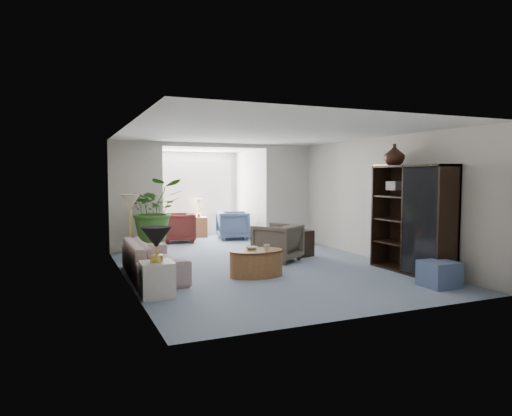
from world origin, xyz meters
name	(u,v)px	position (x,y,z in m)	size (l,w,h in m)	color
floor	(269,270)	(0.00, 0.00, 0.00)	(6.00, 6.00, 0.00)	#7A8BA1
sunroom_floor	(204,241)	(0.00, 4.10, 0.00)	(2.60, 2.60, 0.00)	#7A8BA1
back_pier_left	(136,197)	(-1.90, 3.00, 1.25)	(1.20, 0.12, 2.50)	beige
back_pier_right	(288,194)	(1.90, 3.00, 1.25)	(1.20, 0.12, 2.50)	beige
back_header	(217,145)	(0.00, 3.00, 2.45)	(2.60, 0.12, 0.10)	beige
window_pane	(193,187)	(0.00, 5.18, 1.40)	(2.20, 0.02, 1.50)	white
window_blinds	(193,187)	(0.00, 5.15, 1.40)	(2.20, 0.02, 1.50)	white
framed_picture	(384,177)	(2.46, -0.10, 1.70)	(0.04, 0.50, 0.40)	#B9AD94
sofa	(153,259)	(-2.04, 0.30, 0.30)	(2.09, 0.82, 0.61)	#B8AA9B
end_table	(157,279)	(-2.24, -1.05, 0.25)	(0.46, 0.46, 0.50)	silver
table_lamp	(156,237)	(-2.24, -1.05, 0.85)	(0.44, 0.44, 0.30)	black
floor_lamp	(130,202)	(-2.32, 0.95, 1.25)	(0.36, 0.36, 0.28)	beige
coffee_table	(256,263)	(-0.40, -0.35, 0.23)	(0.95, 0.95, 0.45)	#925D35
coffee_bowl	(251,248)	(-0.45, -0.25, 0.47)	(0.20, 0.20, 0.05)	white
coffee_cup	(267,247)	(-0.25, -0.45, 0.50)	(0.11, 0.11, 0.10)	beige
wingback_chair	(277,242)	(0.54, 0.77, 0.38)	(0.81, 0.83, 0.75)	#5A5447
side_table_dark	(301,243)	(1.24, 1.07, 0.28)	(0.46, 0.37, 0.55)	black
entertainment_cabinet	(412,219)	(2.23, -1.18, 0.96)	(0.46, 1.72, 1.91)	black
cabinet_urn	(394,155)	(2.23, -0.68, 2.11)	(0.38, 0.38, 0.40)	black
ottoman	(439,274)	(1.91, -2.17, 0.20)	(0.50, 0.50, 0.40)	#4C5D84
plant_pot	(155,248)	(-1.61, 2.43, 0.16)	(0.40, 0.40, 0.32)	#A0522E
house_plant	(154,209)	(-1.61, 2.43, 0.99)	(1.21, 1.05, 1.35)	#336021
sunroom_chair_blue	(233,225)	(0.83, 4.16, 0.38)	(0.81, 0.83, 0.76)	#4C5D84
sunroom_chair_maroon	(179,227)	(-0.67, 4.16, 0.38)	(0.81, 0.84, 0.76)	#5B221F
sunroom_table	(199,227)	(0.08, 4.91, 0.28)	(0.46, 0.36, 0.56)	#925D35
shelf_clutter	(413,212)	(2.18, -1.28, 1.09)	(0.30, 1.05, 1.06)	#5A5755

